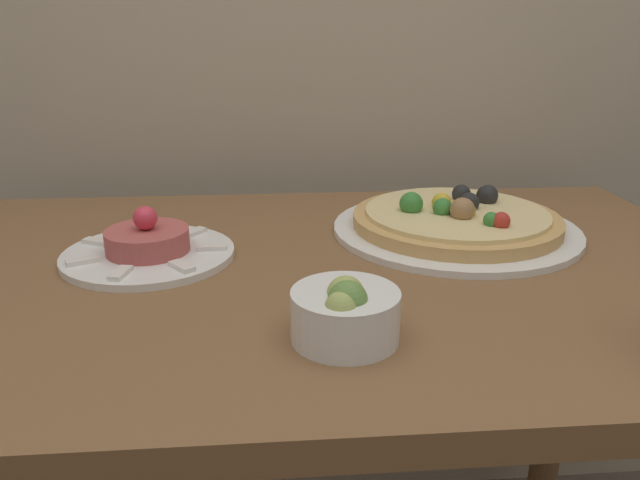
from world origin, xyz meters
name	(u,v)px	position (x,y,z in m)	size (l,w,h in m)	color
dining_table	(326,347)	(0.00, 0.36, 0.65)	(1.13, 0.72, 0.78)	brown
pizza_plate	(456,222)	(0.21, 0.48, 0.79)	(0.37, 0.37, 0.06)	white
tartare_plate	(148,248)	(-0.24, 0.41, 0.79)	(0.23, 0.23, 0.07)	white
small_bowl	(346,311)	(0.00, 0.16, 0.81)	(0.11, 0.11, 0.07)	white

